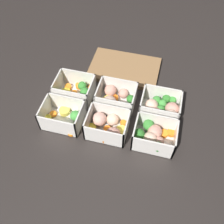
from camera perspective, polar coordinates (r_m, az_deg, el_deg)
name	(u,v)px	position (r m, az deg, el deg)	size (l,w,h in m)	color
ground_plane	(112,116)	(0.95, 0.00, -0.98)	(4.00, 4.00, 0.00)	#282321
container_near_left	(64,117)	(0.93, -10.42, -0.99)	(0.14, 0.12, 0.08)	silver
container_near_center	(108,126)	(0.89, -0.94, -3.05)	(0.14, 0.12, 0.08)	silver
container_near_right	(153,136)	(0.88, 8.82, -5.12)	(0.14, 0.11, 0.08)	silver
container_far_left	(76,91)	(0.99, -7.92, 4.52)	(0.14, 0.11, 0.08)	silver
container_far_center	(114,98)	(0.96, 0.52, 3.14)	(0.15, 0.12, 0.08)	silver
container_far_right	(162,108)	(0.95, 10.90, 0.83)	(0.14, 0.12, 0.08)	silver
cutting_board	(124,68)	(1.09, 2.73, 9.45)	(0.28, 0.18, 0.02)	olive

